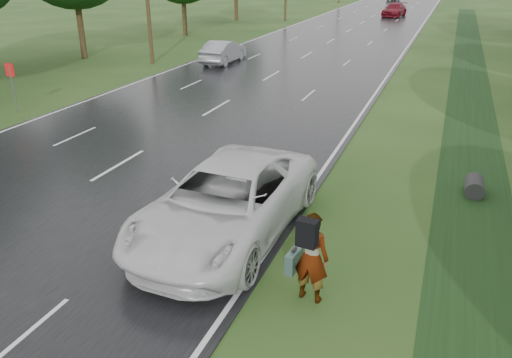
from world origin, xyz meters
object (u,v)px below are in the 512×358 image
object	(u,v)px
road_sign	(11,78)
silver_sedan	(223,52)
pedestrian	(310,256)
white_pickup	(227,201)

from	to	relation	value
road_sign	silver_sedan	world-z (taller)	road_sign
silver_sedan	road_sign	bearing A→B (deg)	74.63
pedestrian	silver_sedan	size ratio (longest dim) A/B	0.43
white_pickup	road_sign	bearing A→B (deg)	155.21
white_pickup	silver_sedan	distance (m)	24.07
road_sign	pedestrian	size ratio (longest dim) A/B	1.14
white_pickup	silver_sedan	world-z (taller)	white_pickup
white_pickup	silver_sedan	xyz separation A→B (m)	(-10.07, 21.86, -0.16)
white_pickup	silver_sedan	bearing A→B (deg)	116.51
pedestrian	white_pickup	size ratio (longest dim) A/B	0.30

